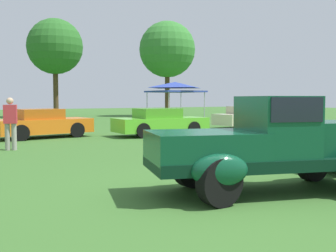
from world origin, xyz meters
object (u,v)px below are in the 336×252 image
at_px(canopy_tent_left_field, 175,86).
at_px(spectator_near_truck, 10,122).
at_px(show_car_lime, 160,122).
at_px(show_car_cream, 248,117).
at_px(feature_pickup_truck, 271,144).
at_px(show_car_orange, 42,124).

bearing_deg(canopy_tent_left_field, spectator_near_truck, -144.82).
xyz_separation_m(show_car_lime, canopy_tent_left_field, (4.91, 6.30, 1.82)).
bearing_deg(show_car_cream, feature_pickup_truck, -131.65).
bearing_deg(feature_pickup_truck, canopy_tent_left_field, 61.96).
bearing_deg(show_car_cream, show_car_orange, 179.41).
xyz_separation_m(feature_pickup_truck, spectator_near_truck, (-2.64, 8.73, 0.05)).
bearing_deg(show_car_cream, spectator_near_truck, -165.23).
bearing_deg(show_car_orange, show_car_lime, -20.47).
xyz_separation_m(feature_pickup_truck, show_car_cream, (10.95, 12.31, -0.27)).
bearing_deg(canopy_tent_left_field, show_car_orange, -154.91).
height_order(spectator_near_truck, canopy_tent_left_field, canopy_tent_left_field).
height_order(show_car_lime, canopy_tent_left_field, canopy_tent_left_field).
distance_m(show_car_cream, canopy_tent_left_field, 5.34).
distance_m(feature_pickup_truck, show_car_cream, 16.48).
bearing_deg(show_car_orange, canopy_tent_left_field, 25.09).
height_order(show_car_orange, canopy_tent_left_field, canopy_tent_left_field).
height_order(show_car_cream, canopy_tent_left_field, canopy_tent_left_field).
xyz_separation_m(show_car_orange, canopy_tent_left_field, (9.66, 4.52, 1.82)).
height_order(feature_pickup_truck, show_car_orange, feature_pickup_truck).
distance_m(feature_pickup_truck, show_car_orange, 12.45).
xyz_separation_m(show_car_orange, show_car_lime, (4.75, -1.77, 0.00)).
relative_size(feature_pickup_truck, show_car_cream, 1.08).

